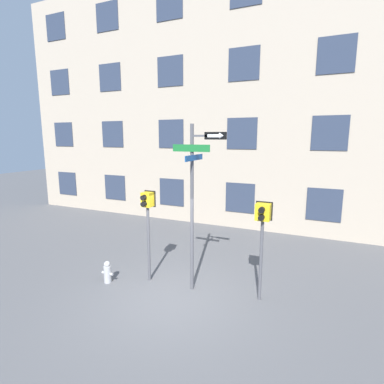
% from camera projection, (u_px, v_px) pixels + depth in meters
% --- Properties ---
extents(ground_plane, '(60.00, 60.00, 0.00)m').
position_uv_depth(ground_plane, '(169.00, 300.00, 7.57)').
color(ground_plane, '#515154').
extents(building_facade, '(24.00, 0.63, 11.23)m').
position_uv_depth(building_facade, '(245.00, 100.00, 12.81)').
color(building_facade, tan).
rests_on(building_facade, ground_plane).
extents(street_sign_pole, '(1.40, 1.05, 4.38)m').
position_uv_depth(street_sign_pole, '(195.00, 194.00, 7.63)').
color(street_sign_pole, '#4C4C51').
rests_on(street_sign_pole, ground_plane).
extents(pedestrian_signal_left, '(0.34, 0.40, 2.60)m').
position_uv_depth(pedestrian_signal_left, '(148.00, 212.00, 8.26)').
color(pedestrian_signal_left, '#4C4C51').
rests_on(pedestrian_signal_left, ground_plane).
extents(pedestrian_signal_right, '(0.41, 0.40, 2.51)m').
position_uv_depth(pedestrian_signal_right, '(262.00, 223.00, 7.24)').
color(pedestrian_signal_right, '#4C4C51').
rests_on(pedestrian_signal_right, ground_plane).
extents(fire_hydrant, '(0.37, 0.21, 0.63)m').
position_uv_depth(fire_hydrant, '(107.00, 272.00, 8.44)').
color(fire_hydrant, '#A5A5A8').
rests_on(fire_hydrant, ground_plane).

